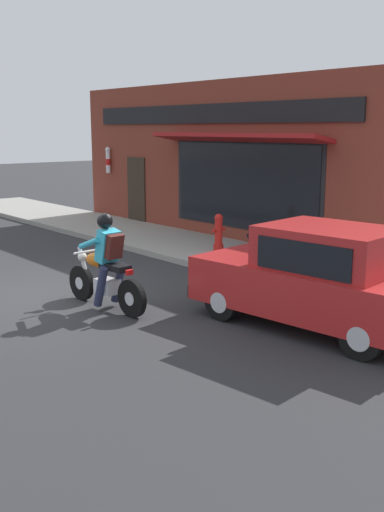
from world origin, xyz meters
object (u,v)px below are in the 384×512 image
Objects in this scene: motorcycle_with_rider at (106,269)px; car_hatchback at (318,278)px; traffic_cone at (312,265)px; fire_hydrant at (219,233)px.

motorcycle_with_rider is 0.52× the size of car_hatchback.
fire_hydrant is at bearing 80.10° from traffic_cone.
motorcycle_with_rider is 4.64m from fire_hydrant.
fire_hydrant is at bearing 23.13° from motorcycle_with_rider.
car_hatchback is 6.54× the size of traffic_cone.
traffic_cone is (3.71, -1.38, -0.25)m from motorcycle_with_rider.
motorcycle_with_rider reaches higher than fire_hydrant.
motorcycle_with_rider is 3.96m from traffic_cone.
motorcycle_with_rider is 3.47m from car_hatchback.
car_hatchback is (1.89, -2.91, 0.09)m from motorcycle_with_rider.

